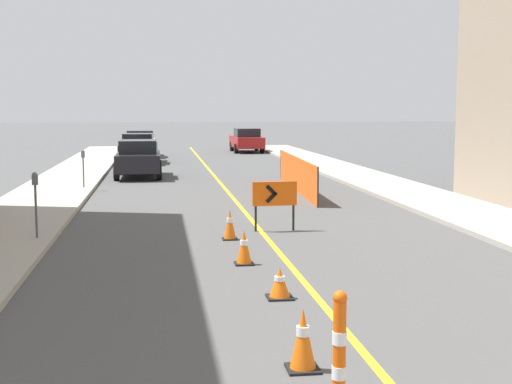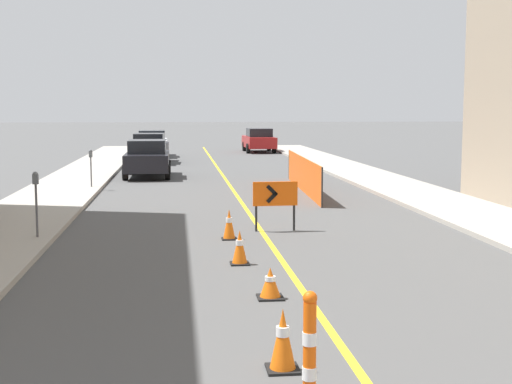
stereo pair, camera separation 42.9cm
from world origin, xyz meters
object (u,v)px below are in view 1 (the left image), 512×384
at_px(traffic_cone_farthest, 230,225).
at_px(parked_car_curb_near, 138,159).
at_px(traffic_cone_fifth, 244,248).
at_px(parked_car_curb_mid, 139,148).
at_px(parked_car_opposite_side, 247,140).
at_px(traffic_cone_third, 303,340).
at_px(parking_meter_far_curb, 83,161).
at_px(traffic_cone_fourth, 280,283).
at_px(parking_meter_near_curb, 35,192).
at_px(parked_car_curb_far, 140,144).
at_px(delineator_post_front, 339,371).
at_px(arrow_barricade_primary, 275,196).

distance_m(traffic_cone_farthest, parked_car_curb_near, 15.09).
distance_m(traffic_cone_fifth, parked_car_curb_mid, 25.53).
height_order(traffic_cone_fifth, parked_car_opposite_side, parked_car_opposite_side).
xyz_separation_m(traffic_cone_fifth, traffic_cone_farthest, (-0.01, 2.58, 0.02)).
height_order(traffic_cone_third, parking_meter_far_curb, parking_meter_far_curb).
bearing_deg(parking_meter_far_curb, parked_car_curb_mid, 82.67).
bearing_deg(traffic_cone_fourth, traffic_cone_farthest, 93.00).
bearing_deg(parking_meter_near_curb, traffic_cone_farthest, -1.60).
distance_m(parked_car_curb_mid, parked_car_curb_far, 5.11).
relative_size(parked_car_opposite_side, parking_meter_far_curb, 3.25).
bearing_deg(delineator_post_front, arrow_barricade_primary, 83.76).
xyz_separation_m(traffic_cone_fourth, traffic_cone_fifth, (-0.26, 2.47, 0.08)).
xyz_separation_m(arrow_barricade_primary, parked_car_curb_near, (-3.56, 13.92, -0.05)).
distance_m(parked_car_curb_far, parking_meter_near_curb, 27.86).
height_order(traffic_cone_fourth, parking_meter_near_curb, parking_meter_near_curb).
xyz_separation_m(traffic_cone_fifth, arrow_barricade_primary, (1.16, 3.55, 0.53)).
relative_size(traffic_cone_farthest, parked_car_opposite_side, 0.16).
bearing_deg(traffic_cone_fourth, parking_meter_far_curb, 106.36).
xyz_separation_m(traffic_cone_fourth, delineator_post_front, (-0.25, -4.62, 0.34)).
height_order(traffic_cone_third, parking_meter_near_curb, parking_meter_near_curb).
distance_m(arrow_barricade_primary, parked_car_curb_far, 27.23).
distance_m(traffic_cone_farthest, parking_meter_far_curb, 11.05).
xyz_separation_m(traffic_cone_third, parked_car_opposite_side, (4.32, 39.68, 0.45)).
distance_m(parked_car_curb_near, parked_car_curb_far, 13.04).
xyz_separation_m(traffic_cone_fifth, parking_meter_near_curb, (-4.22, 2.70, 0.81)).
distance_m(traffic_cone_third, traffic_cone_fifth, 5.50).
bearing_deg(traffic_cone_fourth, parked_car_curb_near, 97.59).
bearing_deg(parked_car_curb_mid, parked_car_opposite_side, 54.39).
xyz_separation_m(traffic_cone_farthest, parking_meter_far_curb, (-4.21, 10.19, 0.73)).
bearing_deg(delineator_post_front, parked_car_curb_far, 94.01).
relative_size(traffic_cone_farthest, delineator_post_front, 0.52).
bearing_deg(traffic_cone_third, delineator_post_front, -89.87).
relative_size(traffic_cone_fifth, parked_car_curb_mid, 0.15).
xyz_separation_m(parked_car_curb_near, parked_car_curb_mid, (-0.19, 7.92, 0.00)).
xyz_separation_m(traffic_cone_farthest, parked_car_curb_mid, (-2.59, 22.81, 0.46)).
bearing_deg(parked_car_curb_far, parking_meter_far_curb, -96.46).
bearing_deg(parked_car_curb_near, parked_car_curb_mid, 91.32).
distance_m(traffic_cone_fifth, parking_meter_far_curb, 13.47).
distance_m(traffic_cone_fourth, traffic_cone_fifth, 2.48).
relative_size(traffic_cone_third, parked_car_curb_mid, 0.16).
bearing_deg(traffic_cone_third, parking_meter_far_curb, 102.99).
xyz_separation_m(traffic_cone_third, delineator_post_front, (0.00, -1.58, 0.23)).
distance_m(arrow_barricade_primary, parking_meter_far_curb, 10.68).
distance_m(traffic_cone_third, parked_car_curb_mid, 31.01).
distance_m(parked_car_curb_mid, parking_meter_far_curb, 12.73).
height_order(traffic_cone_fourth, arrow_barricade_primary, arrow_barricade_primary).
relative_size(traffic_cone_farthest, parked_car_curb_near, 0.16).
relative_size(parked_car_curb_near, parked_car_curb_mid, 0.98).
xyz_separation_m(traffic_cone_fourth, arrow_barricade_primary, (0.91, 6.01, 0.61)).
bearing_deg(traffic_cone_fourth, parked_car_curb_mid, 95.84).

